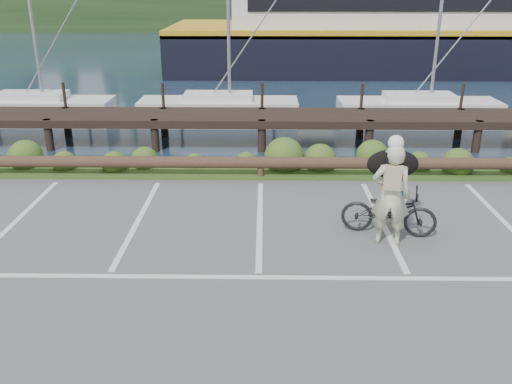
% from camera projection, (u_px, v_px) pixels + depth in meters
% --- Properties ---
extents(ground, '(72.00, 72.00, 0.00)m').
position_uv_depth(ground, '(259.00, 266.00, 9.72)').
color(ground, '#4F4F51').
extents(harbor_backdrop, '(170.00, 160.00, 30.00)m').
position_uv_depth(harbor_backdrop, '(267.00, 15.00, 82.79)').
color(harbor_backdrop, '#19293D').
rests_on(harbor_backdrop, ground).
extents(vegetation_strip, '(34.00, 1.60, 0.10)m').
position_uv_depth(vegetation_strip, '(261.00, 169.00, 14.64)').
color(vegetation_strip, '#3D5B21').
rests_on(vegetation_strip, ground).
extents(log_rail, '(32.00, 0.30, 0.60)m').
position_uv_depth(log_rail, '(261.00, 179.00, 14.00)').
color(log_rail, '#443021').
rests_on(log_rail, ground).
extents(bicycle, '(1.97, 1.05, 0.99)m').
position_uv_depth(bicycle, '(389.00, 211.00, 10.81)').
color(bicycle, black).
rests_on(bicycle, ground).
extents(cyclist, '(0.82, 0.63, 2.01)m').
position_uv_depth(cyclist, '(391.00, 195.00, 10.22)').
color(cyclist, beige).
rests_on(cyclist, ground).
extents(dog, '(0.74, 1.14, 0.61)m').
position_uv_depth(dog, '(393.00, 164.00, 11.06)').
color(dog, black).
rests_on(dog, bicycle).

